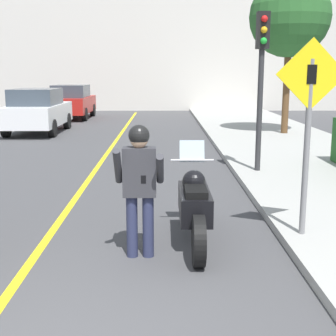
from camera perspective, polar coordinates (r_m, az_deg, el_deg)
road_center_line at (r=9.69m, az=-10.15°, el=-2.11°), size 0.12×36.00×0.01m
building_backdrop at (r=29.34m, az=-2.60°, el=14.71°), size 28.00×1.20×7.81m
motorcycle at (r=6.32m, az=3.22°, el=-4.58°), size 0.62×2.27×1.30m
person_biker at (r=5.67m, az=-3.50°, el=-1.26°), size 0.59×0.46×1.65m
crossing_sign at (r=6.30m, az=16.76°, el=5.70°), size 0.91×0.08×2.56m
traffic_light at (r=10.39m, az=11.35°, el=12.62°), size 0.26×0.30×3.39m
street_tree at (r=17.47m, az=14.63°, el=17.40°), size 2.80×2.80×5.45m
parked_car_white at (r=18.61m, az=-15.61°, el=6.77°), size 1.88×4.20×1.68m
parked_car_red at (r=24.18m, az=-11.64°, el=7.95°), size 1.88×4.20×1.68m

